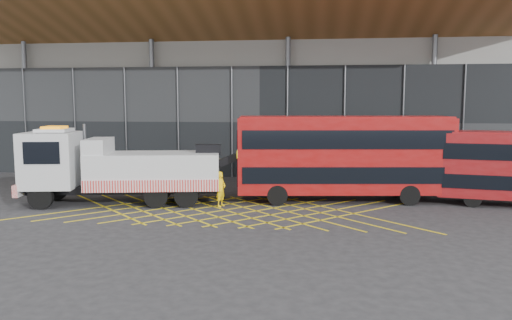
# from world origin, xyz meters

# --- Properties ---
(ground_plane) EXTENTS (120.00, 120.00, 0.00)m
(ground_plane) POSITION_xyz_m (0.00, 0.00, 0.00)
(ground_plane) COLOR #262628
(road_markings) EXTENTS (19.96, 7.16, 0.01)m
(road_markings) POSITION_xyz_m (1.60, 0.00, 0.01)
(road_markings) COLOR yellow
(road_markings) RESTS_ON ground_plane
(construction_building) EXTENTS (55.00, 23.97, 18.00)m
(construction_building) POSITION_xyz_m (1.92, 18.40, 8.98)
(construction_building) COLOR gray
(construction_building) RESTS_ON ground_plane
(recovery_truck) EXTENTS (12.23, 4.73, 4.24)m
(recovery_truck) POSITION_xyz_m (-4.47, 0.84, 1.96)
(recovery_truck) COLOR black
(recovery_truck) RESTS_ON ground_plane
(bus_towed) EXTENTS (11.73, 4.11, 4.68)m
(bus_towed) POSITION_xyz_m (7.59, 3.14, 2.60)
(bus_towed) COLOR maroon
(bus_towed) RESTS_ON ground_plane
(worker) EXTENTS (0.62, 0.77, 1.85)m
(worker) POSITION_xyz_m (1.24, 0.84, 0.92)
(worker) COLOR yellow
(worker) RESTS_ON ground_plane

